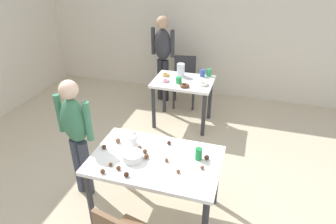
{
  "coord_description": "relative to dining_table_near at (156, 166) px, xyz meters",
  "views": [
    {
      "loc": [
        0.84,
        -2.21,
        2.56
      ],
      "look_at": [
        -0.01,
        0.62,
        0.9
      ],
      "focal_mm": 31.84,
      "sensor_mm": 36.0,
      "label": 1
    }
  ],
  "objects": [
    {
      "name": "cake_ball_5",
      "position": [
        -0.37,
        -0.22,
        0.11
      ],
      "size": [
        0.04,
        0.04,
        0.04
      ],
      "primitive_type": "sphere",
      "color": "brown",
      "rests_on": "dining_table_near"
    },
    {
      "name": "donut_far_2",
      "position": [
        0.12,
        1.85,
        0.12
      ],
      "size": [
        0.14,
        0.14,
        0.04
      ],
      "primitive_type": "torus",
      "color": "white",
      "rests_on": "dining_table_far"
    },
    {
      "name": "cake_ball_7",
      "position": [
        -0.55,
        0.0,
        0.12
      ],
      "size": [
        0.05,
        0.05,
        0.05
      ],
      "primitive_type": "sphere",
      "color": "#3D2319",
      "rests_on": "dining_table_near"
    },
    {
      "name": "person_girl_near",
      "position": [
        -0.91,
        0.08,
        0.19
      ],
      "size": [
        0.46,
        0.25,
        1.43
      ],
      "color": "#383D4C",
      "rests_on": "ground_plane"
    },
    {
      "name": "dining_table_near",
      "position": [
        0.0,
        0.0,
        0.0
      ],
      "size": [
        1.26,
        0.8,
        0.75
      ],
      "color": "white",
      "rests_on": "ground_plane"
    },
    {
      "name": "cup_far_2",
      "position": [
        0.04,
        2.18,
        0.15
      ],
      "size": [
        0.08,
        0.08,
        0.11
      ],
      "primitive_type": "cylinder",
      "color": "#3351B2",
      "rests_on": "dining_table_far"
    },
    {
      "name": "cake_ball_10",
      "position": [
        -0.46,
        0.14,
        0.12
      ],
      "size": [
        0.05,
        0.05,
        0.05
      ],
      "primitive_type": "sphere",
      "color": "brown",
      "rests_on": "dining_table_near"
    },
    {
      "name": "cake_ball_9",
      "position": [
        0.48,
        0.13,
        0.12
      ],
      "size": [
        0.05,
        0.05,
        0.05
      ],
      "primitive_type": "sphere",
      "color": "#3D2319",
      "rests_on": "dining_table_near"
    },
    {
      "name": "chair_far_table",
      "position": [
        -0.35,
        2.62,
        -0.16
      ],
      "size": [
        0.47,
        0.47,
        0.87
      ],
      "color": "#2D2D33",
      "rests_on": "ground_plane"
    },
    {
      "name": "cup_near_0",
      "position": [
        -0.3,
        0.16,
        0.14
      ],
      "size": [
        0.09,
        0.09,
        0.1
      ],
      "primitive_type": "cylinder",
      "color": "white",
      "rests_on": "dining_table_near"
    },
    {
      "name": "cake_ball_2",
      "position": [
        0.06,
        0.27,
        0.12
      ],
      "size": [
        0.04,
        0.04,
        0.04
      ],
      "primitive_type": "sphere",
      "color": "#3D2319",
      "rests_on": "dining_table_near"
    },
    {
      "name": "cup_far_0",
      "position": [
        0.13,
        2.23,
        0.15
      ],
      "size": [
        0.07,
        0.07,
        0.11
      ],
      "primitive_type": "cylinder",
      "color": "green",
      "rests_on": "dining_table_far"
    },
    {
      "name": "wall_back",
      "position": [
        -0.06,
        3.24,
        0.65
      ],
      "size": [
        6.4,
        0.1,
        2.6
      ],
      "primitive_type": "cube",
      "color": "beige",
      "rests_on": "ground_plane"
    },
    {
      "name": "cake_ball_0",
      "position": [
        0.12,
        -0.01,
        0.12
      ],
      "size": [
        0.04,
        0.04,
        0.04
      ],
      "primitive_type": "sphere",
      "color": "brown",
      "rests_on": "dining_table_near"
    },
    {
      "name": "cake_ball_4",
      "position": [
        -0.16,
        -0.32,
        0.12
      ],
      "size": [
        0.05,
        0.05,
        0.05
      ],
      "primitive_type": "sphere",
      "color": "#3D2319",
      "rests_on": "dining_table_near"
    },
    {
      "name": "donut_far_0",
      "position": [
        -0.52,
        2.03,
        0.11
      ],
      "size": [
        0.12,
        0.12,
        0.04
      ],
      "primitive_type": "torus",
      "color": "gold",
      "rests_on": "dining_table_far"
    },
    {
      "name": "cake_ball_6",
      "position": [
        0.46,
        -0.02,
        0.11
      ],
      "size": [
        0.04,
        0.04,
        0.04
      ],
      "primitive_type": "sphere",
      "color": "brown",
      "rests_on": "dining_table_near"
    },
    {
      "name": "cup_far_1",
      "position": [
        -0.25,
        1.82,
        0.14
      ],
      "size": [
        0.09,
        0.09,
        0.09
      ],
      "primitive_type": "cylinder",
      "color": "green",
      "rests_on": "dining_table_far"
    },
    {
      "name": "cake_ball_13",
      "position": [
        -0.39,
        -0.34,
        0.12
      ],
      "size": [
        0.05,
        0.05,
        0.05
      ],
      "primitive_type": "sphere",
      "color": "brown",
      "rests_on": "dining_table_near"
    },
    {
      "name": "donut_far_3",
      "position": [
        -0.45,
        1.81,
        0.11
      ],
      "size": [
        0.11,
        0.11,
        0.03
      ],
      "primitive_type": "torus",
      "color": "pink",
      "rests_on": "dining_table_far"
    },
    {
      "name": "cake_ball_14",
      "position": [
        -0.34,
        0.29,
        0.12
      ],
      "size": [
        0.05,
        0.05,
        0.05
      ],
      "primitive_type": "sphere",
      "color": "brown",
      "rests_on": "dining_table_near"
    },
    {
      "name": "cake_ball_3",
      "position": [
        -0.27,
        -0.25,
        0.12
      ],
      "size": [
        0.04,
        0.04,
        0.04
      ],
      "primitive_type": "sphere",
      "color": "brown",
      "rests_on": "dining_table_near"
    },
    {
      "name": "pitcher_far",
      "position": [
        -0.29,
        2.1,
        0.2
      ],
      "size": [
        0.12,
        0.12,
        0.2
      ],
      "primitive_type": "cylinder",
      "color": "white",
      "rests_on": "dining_table_far"
    },
    {
      "name": "dining_table_far",
      "position": [
        -0.21,
        1.93,
        -0.04
      ],
      "size": [
        0.91,
        0.67,
        0.75
      ],
      "color": "white",
      "rests_on": "ground_plane"
    },
    {
      "name": "ground_plane",
      "position": [
        -0.06,
        0.04,
        -0.65
      ],
      "size": [
        6.4,
        6.4,
        0.0
      ],
      "primitive_type": "plane",
      "color": "beige"
    },
    {
      "name": "donut_far_1",
      "position": [
        -0.13,
        1.71,
        0.12
      ],
      "size": [
        0.14,
        0.14,
        0.04
      ],
      "primitive_type": "torus",
      "color": "brown",
      "rests_on": "dining_table_far"
    },
    {
      "name": "cake_ball_11",
      "position": [
        -0.13,
        0.05,
        0.12
      ],
      "size": [
        0.04,
        0.04,
        0.04
      ],
      "primitive_type": "sphere",
      "color": "brown",
      "rests_on": "dining_table_near"
    },
    {
      "name": "person_adult_far",
      "position": [
        -0.77,
        2.65,
        0.27
      ],
      "size": [
        0.45,
        0.26,
        1.54
      ],
      "color": "#28282D",
      "rests_on": "ground_plane"
    },
    {
      "name": "fork_near",
      "position": [
        0.07,
        -0.18,
        0.1
      ],
      "size": [
        0.17,
        0.02,
        0.01
      ],
      "primitive_type": "cube",
      "color": "silver",
      "rests_on": "dining_table_near"
    },
    {
      "name": "mixing_bowl",
      "position": [
        -0.2,
        -0.08,
        0.13
      ],
      "size": [
        0.2,
        0.2,
        0.08
      ],
      "primitive_type": "cylinder",
      "color": "white",
      "rests_on": "dining_table_near"
    },
    {
      "name": "cake_ball_12",
      "position": [
        -0.08,
        -0.02,
        0.12
      ],
      "size": [
        0.05,
        0.05,
        0.05
      ],
      "primitive_type": "sphere",
      "color": "brown",
      "rests_on": "dining_table_near"
    },
    {
      "name": "cake_ball_8",
      "position": [
        0.27,
        -0.14,
        0.11
      ],
      "size": [
        0.04,
        0.04,
        0.04
      ],
      "primitive_type": "sphere",
      "color": "brown",
      "rests_on": "dining_table_near"
    },
    {
      "name": "soda_can",
      "position": [
        0.4,
        0.12,
        0.16
      ],
      "size": [
        0.07,
        0.07,
        0.12
      ],
      "primitive_type": "cylinder",
      "color": "#198438",
      "rests_on": "dining_table_near"
    },
    {
      "name": "cake_ball_1",
      "position": [
        -0.2,
        0.09,
        0.12
      ],
      "size": [
        0.04,
        0.04,
        0.04
      ],
      "primitive_type": "sphere",
      "color": "brown",
      "rests_on": "dining_table_near"
    }
  ]
}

